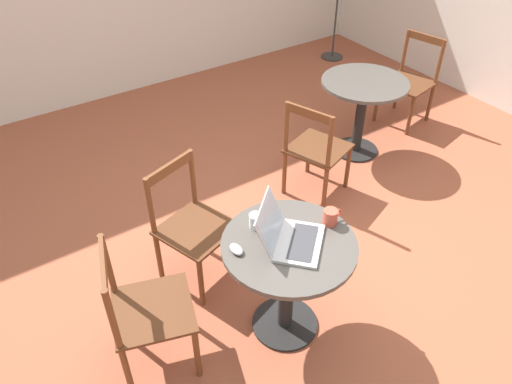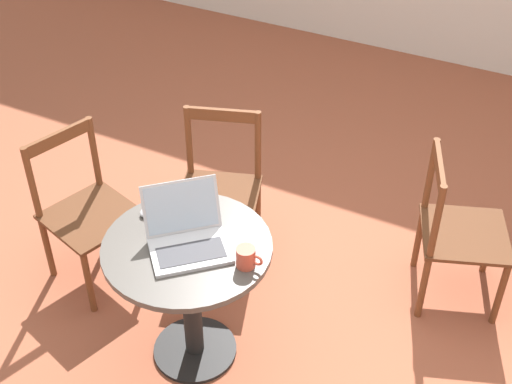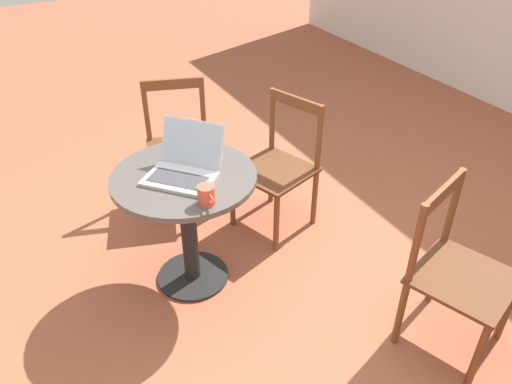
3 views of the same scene
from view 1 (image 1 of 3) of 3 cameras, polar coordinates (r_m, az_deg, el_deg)
name	(u,v)px [view 1 (image 1 of 3)]	position (r m, az deg, el deg)	size (l,w,h in m)	color
ground_plane	(296,258)	(3.69, 4.61, -7.58)	(16.00, 16.00, 0.00)	#9E5138
cafe_table_near	(288,266)	(2.90, 3.67, -8.41)	(0.76, 0.76, 0.72)	black
cafe_table_mid	(363,100)	(4.61, 12.09, 10.28)	(0.76, 0.76, 0.72)	black
chair_near_left	(145,311)	(2.88, -12.62, -13.09)	(0.55, 0.55, 0.87)	brown
chair_near_back	(192,225)	(3.33, -7.37, -3.80)	(0.55, 0.55, 0.87)	brown
chair_mid_right	(410,81)	(5.32, 17.20, 12.04)	(0.51, 0.51, 0.87)	brown
chair_mid_left	(316,150)	(4.04, 6.83, 4.81)	(0.56, 0.56, 0.87)	brown
laptop	(290,236)	(2.74, 3.87, -5.04)	(0.48, 0.48, 0.24)	#B7B7BC
mouse	(236,249)	(2.71, -2.27, -6.55)	(0.06, 0.10, 0.03)	#B7B7BC
mug	(331,217)	(2.89, 8.53, -2.81)	(0.12, 0.08, 0.09)	#C64C38
drinking_glass	(256,221)	(2.83, -0.06, -3.31)	(0.08, 0.08, 0.09)	silver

